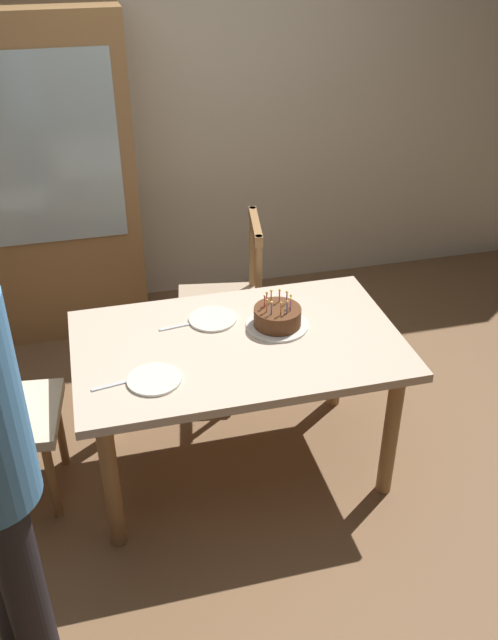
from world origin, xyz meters
TOP-DOWN VIEW (x-y plane):
  - ground at (0.00, 0.00)m, footprint 6.40×6.40m
  - back_wall at (0.00, 1.85)m, footprint 6.40×0.10m
  - dining_table at (0.00, 0.00)m, footprint 1.43×0.87m
  - birthday_cake at (0.20, 0.07)m, footprint 0.28×0.28m
  - plate_near_celebrant at (-0.39, -0.20)m, footprint 0.22×0.22m
  - plate_far_side at (-0.07, 0.20)m, footprint 0.22×0.22m
  - fork_near_celebrant at (-0.55, -0.19)m, footprint 0.18×0.05m
  - fork_far_side at (-0.23, 0.18)m, footprint 0.18×0.04m
  - chair_spindle_back at (0.10, 0.75)m, footprint 0.51×0.51m
  - china_cabinet at (-0.81, 1.56)m, footprint 1.10×0.45m

SIDE VIEW (x-z plane):
  - ground at x=0.00m, z-range 0.00..0.00m
  - chair_spindle_back at x=0.10m, z-range -0.02..0.93m
  - dining_table at x=0.00m, z-range 0.26..0.98m
  - fork_near_celebrant at x=-0.55m, z-range 0.72..0.73m
  - fork_far_side at x=-0.23m, z-range 0.72..0.73m
  - plate_near_celebrant at x=-0.39m, z-range 0.72..0.73m
  - plate_far_side at x=-0.07m, z-range 0.72..0.73m
  - birthday_cake at x=0.20m, z-range 0.68..0.85m
  - china_cabinet at x=-0.81m, z-range 0.00..1.90m
  - back_wall at x=0.00m, z-range 0.00..2.60m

